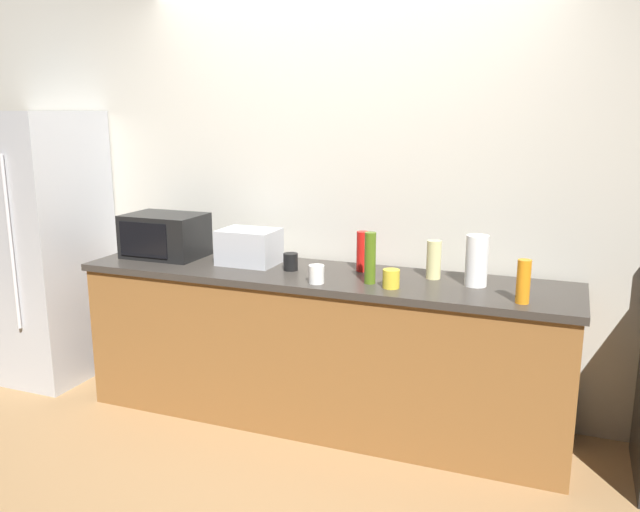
# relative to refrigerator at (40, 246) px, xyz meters

# --- Properties ---
(ground_plane) EXTENTS (8.00, 8.00, 0.00)m
(ground_plane) POSITION_rel_refrigerator_xyz_m (2.05, -0.40, -0.90)
(ground_plane) COLOR #A87F51
(back_wall) EXTENTS (6.40, 0.10, 2.70)m
(back_wall) POSITION_rel_refrigerator_xyz_m (2.05, 0.41, 0.45)
(back_wall) COLOR beige
(back_wall) RESTS_ON ground_plane
(counter_run) EXTENTS (2.84, 0.64, 0.90)m
(counter_run) POSITION_rel_refrigerator_xyz_m (2.05, 0.00, -0.45)
(counter_run) COLOR brown
(counter_run) RESTS_ON ground_plane
(refrigerator) EXTENTS (0.72, 0.73, 1.80)m
(refrigerator) POSITION_rel_refrigerator_xyz_m (0.00, 0.00, 0.00)
(refrigerator) COLOR #B7BABF
(refrigerator) RESTS_ON ground_plane
(microwave) EXTENTS (0.48, 0.35, 0.27)m
(microwave) POSITION_rel_refrigerator_xyz_m (0.98, 0.05, 0.13)
(microwave) COLOR black
(microwave) RESTS_ON counter_run
(toaster_oven) EXTENTS (0.34, 0.26, 0.21)m
(toaster_oven) POSITION_rel_refrigerator_xyz_m (1.57, 0.06, 0.10)
(toaster_oven) COLOR #B7BABF
(toaster_oven) RESTS_ON counter_run
(paper_towel_roll) EXTENTS (0.12, 0.12, 0.27)m
(paper_towel_roll) POSITION_rel_refrigerator_xyz_m (2.91, 0.05, 0.13)
(paper_towel_roll) COLOR white
(paper_towel_roll) RESTS_ON counter_run
(bottle_dish_soap) EXTENTS (0.07, 0.07, 0.21)m
(bottle_dish_soap) POSITION_rel_refrigerator_xyz_m (3.17, -0.19, 0.11)
(bottle_dish_soap) COLOR orange
(bottle_dish_soap) RESTS_ON counter_run
(bottle_vinegar) EXTENTS (0.08, 0.08, 0.21)m
(bottle_vinegar) POSITION_rel_refrigerator_xyz_m (2.67, 0.12, 0.11)
(bottle_vinegar) COLOR beige
(bottle_vinegar) RESTS_ON counter_run
(bottle_olive_oil) EXTENTS (0.06, 0.06, 0.28)m
(bottle_olive_oil) POSITION_rel_refrigerator_xyz_m (2.38, -0.11, 0.14)
(bottle_olive_oil) COLOR #4C6B19
(bottle_olive_oil) RESTS_ON counter_run
(bottle_hot_sauce) EXTENTS (0.07, 0.07, 0.23)m
(bottle_hot_sauce) POSITION_rel_refrigerator_xyz_m (2.26, 0.14, 0.12)
(bottle_hot_sauce) COLOR red
(bottle_hot_sauce) RESTS_ON counter_run
(mug_black) EXTENTS (0.08, 0.08, 0.10)m
(mug_black) POSITION_rel_refrigerator_xyz_m (1.87, 0.00, 0.05)
(mug_black) COLOR black
(mug_black) RESTS_ON counter_run
(mug_white) EXTENTS (0.08, 0.08, 0.10)m
(mug_white) POSITION_rel_refrigerator_xyz_m (2.11, -0.21, 0.05)
(mug_white) COLOR white
(mug_white) RESTS_ON counter_run
(mug_yellow) EXTENTS (0.09, 0.09, 0.10)m
(mug_yellow) POSITION_rel_refrigerator_xyz_m (2.51, -0.15, 0.05)
(mug_yellow) COLOR yellow
(mug_yellow) RESTS_ON counter_run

